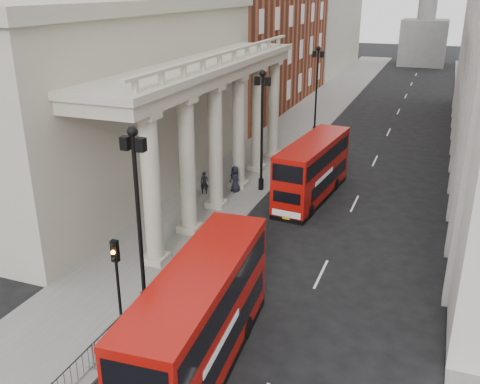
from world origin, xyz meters
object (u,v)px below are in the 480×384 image
Objects in this scene: lamp_post_south at (138,209)px; pedestrian_b at (192,191)px; traffic_light at (117,271)px; pedestrian_c at (235,179)px; lamp_post_north at (317,85)px; lamp_post_mid at (262,123)px; pedestrian_a at (204,183)px; bus_far at (313,168)px; bus_near at (200,318)px.

lamp_post_south reaches higher than pedestrian_b.
pedestrian_c is at bearing 95.60° from traffic_light.
traffic_light is 17.21m from pedestrian_c.
pedestrian_c is at bearing 95.97° from lamp_post_south.
lamp_post_north is at bearing -85.95° from pedestrian_b.
lamp_post_mid is 5.68m from pedestrian_a.
pedestrian_c is (1.84, 1.12, 0.16)m from pedestrian_a.
pedestrian_c is (-5.20, -1.03, -1.06)m from bus_far.
pedestrian_b is (-3.51, -19.83, -4.01)m from lamp_post_north.
bus_near is 5.41× the size of pedestrian_c.
pedestrian_c is (-1.67, 17.01, -2.06)m from traffic_light.
bus_far is at bearing -137.60° from pedestrian_b.
lamp_post_mid is 4.59m from bus_far.
pedestrian_a is at bearing -116.61° from pedestrian_c.
bus_near is 18.06m from pedestrian_a.
traffic_light is 16.42m from pedestrian_a.
bus_near is 16.58m from pedestrian_b.
pedestrian_a is at bearing 103.79° from lamp_post_south.
bus_near is at bearing -84.73° from pedestrian_a.
lamp_post_south is at bearing -95.01° from pedestrian_a.
traffic_light is 3.98m from bus_near.
pedestrian_a is at bearing -147.92° from lamp_post_mid.
lamp_post_mid reaches higher than pedestrian_c.
lamp_post_north is 4.50× the size of pedestrian_c.
lamp_post_north is 1.93× the size of traffic_light.
lamp_post_north is at bearing 90.17° from traffic_light.
traffic_light is at bearing -96.36° from pedestrian_a.
pedestrian_b is at bearing 104.29° from traffic_light.
pedestrian_b is at bearing -100.05° from lamp_post_north.
traffic_light reaches higher than bus_near.
pedestrian_b is at bearing -92.66° from pedestrian_c.
lamp_post_north reaches higher than bus_far.
bus_near reaches higher than pedestrian_a.
bus_far is at bearing 87.11° from bus_near.
pedestrian_c is at bearing -95.26° from lamp_post_north.
pedestrian_c reaches higher than pedestrian_a.
lamp_post_mid is 0.88× the size of bus_far.
lamp_post_south is 16.00m from lamp_post_mid.
bus_far is at bearing 0.33° from lamp_post_mid.
traffic_light is 0.43× the size of bus_near.
bus_near reaches higher than pedestrian_b.
traffic_light is 2.33× the size of pedestrian_c.
bus_near reaches higher than pedestrian_c.
traffic_light is (0.10, -34.02, -1.80)m from lamp_post_north.
pedestrian_c is (-1.57, 14.99, -3.87)m from lamp_post_south.
bus_far is (3.54, 18.04, -1.00)m from traffic_light.
bus_near is at bearing -83.43° from bus_far.
traffic_light reaches higher than bus_far.
pedestrian_c is at bearing -147.14° from lamp_post_mid.
lamp_post_north is 18.88m from pedestrian_a.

